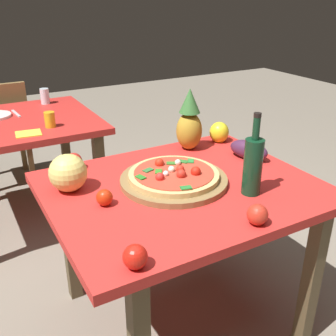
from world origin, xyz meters
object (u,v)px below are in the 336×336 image
(eggplant, at_px, (249,150))
(knife_utensil, at_px, (16,113))
(pizza_board, at_px, (174,180))
(bell_pepper, at_px, (219,132))
(display_table, at_px, (182,204))
(dining_chair, at_px, (2,128))
(drinking_glass_juice, at_px, (50,120))
(wine_bottle, at_px, (253,165))
(tomato_beside_pepper, at_px, (135,257))
(background_table, at_px, (17,135))
(pineapple_left, at_px, (189,122))
(tomato_by_bottle, at_px, (74,161))
(tomato_at_corner, at_px, (257,215))
(pizza, at_px, (174,174))
(drinking_glass_water, at_px, (45,96))
(melon, at_px, (68,173))
(tomato_near_board, at_px, (104,198))
(napkin_folded, at_px, (28,134))

(eggplant, xyz_separation_m, knife_utensil, (-0.85, 1.34, -0.04))
(pizza_board, bearing_deg, bell_pepper, 34.36)
(display_table, xyz_separation_m, eggplant, (0.43, 0.09, 0.14))
(dining_chair, height_order, knife_utensil, dining_chair)
(pizza_board, relative_size, drinking_glass_juice, 4.95)
(wine_bottle, bearing_deg, eggplant, 51.81)
(bell_pepper, xyz_separation_m, tomato_beside_pepper, (-0.85, -0.75, -0.01))
(background_table, height_order, wine_bottle, wine_bottle)
(display_table, distance_m, knife_utensil, 1.50)
(pineapple_left, height_order, bell_pepper, pineapple_left)
(dining_chair, xyz_separation_m, tomato_beside_pepper, (0.07, -2.36, 0.29))
(drinking_glass_juice, bearing_deg, pizza_board, -75.29)
(background_table, bearing_deg, tomato_by_bottle, -83.26)
(background_table, height_order, tomato_at_corner, tomato_at_corner)
(background_table, relative_size, pizza, 2.58)
(background_table, height_order, drinking_glass_juice, drinking_glass_juice)
(background_table, distance_m, drinking_glass_water, 0.44)
(wine_bottle, bearing_deg, tomato_beside_pepper, -161.53)
(pizza, height_order, drinking_glass_juice, drinking_glass_juice)
(pineapple_left, bearing_deg, display_table, -125.71)
(melon, height_order, tomato_near_board, melon)
(melon, bearing_deg, display_table, -23.84)
(dining_chair, relative_size, napkin_folded, 6.07)
(tomato_beside_pepper, relative_size, tomato_by_bottle, 1.00)
(dining_chair, height_order, tomato_beside_pepper, dining_chair)
(wine_bottle, distance_m, eggplant, 0.37)
(background_table, bearing_deg, knife_utensil, 76.21)
(display_table, xyz_separation_m, drinking_glass_juice, (-0.29, 1.05, 0.14))
(bell_pepper, bearing_deg, pizza, -145.58)
(melon, distance_m, drinking_glass_water, 1.43)
(knife_utensil, bearing_deg, napkin_folded, -96.48)
(knife_utensil, bearing_deg, pizza_board, -79.02)
(tomato_near_board, relative_size, drinking_glass_juice, 0.70)
(napkin_folded, bearing_deg, pizza_board, -66.63)
(pineapple_left, xyz_separation_m, tomato_by_bottle, (-0.59, 0.04, -0.10))
(dining_chair, xyz_separation_m, knife_utensil, (0.05, -0.53, 0.25))
(pineapple_left, relative_size, napkin_folded, 2.25)
(tomato_at_corner, height_order, knife_utensil, tomato_at_corner)
(wine_bottle, bearing_deg, melon, 148.73)
(pineapple_left, bearing_deg, eggplant, -54.02)
(display_table, distance_m, pineapple_left, 0.48)
(dining_chair, xyz_separation_m, drinking_glass_water, (0.29, -0.36, 0.30))
(background_table, relative_size, drinking_glass_juice, 10.75)
(eggplant, relative_size, tomato_at_corner, 2.63)
(bell_pepper, bearing_deg, background_table, 133.86)
(pizza_board, bearing_deg, tomato_by_bottle, 132.93)
(display_table, distance_m, drinking_glass_juice, 1.10)
(pizza_board, height_order, napkin_folded, pizza_board)
(bell_pepper, distance_m, knife_utensil, 1.38)
(eggplant, bearing_deg, drinking_glass_water, 112.14)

